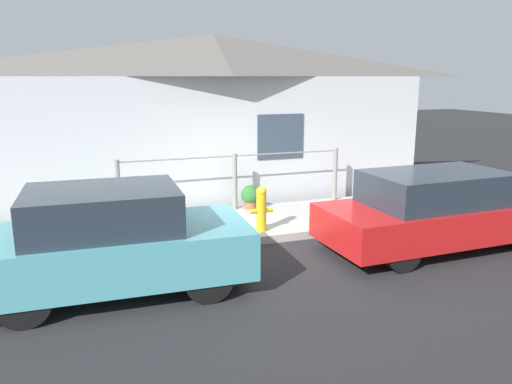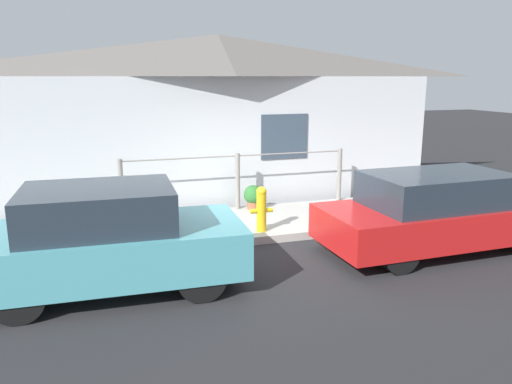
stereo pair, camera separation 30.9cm
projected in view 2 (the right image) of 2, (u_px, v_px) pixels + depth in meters
The scene contains 8 objects.
ground_plane at pixel (268, 244), 8.92m from camera, with size 60.00×60.00×0.00m, color #262628.
sidewalk at pixel (251, 224), 9.90m from camera, with size 24.00×2.15×0.15m.
house at pixel (220, 68), 11.37m from camera, with size 10.18×2.23×3.86m.
fence at pixel (238, 179), 10.59m from camera, with size 4.90×0.10×1.20m.
car_left at pixel (108, 240), 6.86m from camera, with size 3.67×1.80×1.47m.
car_right at pixel (441, 212), 8.50m from camera, with size 4.32×1.74×1.35m.
fire_hydrant at pixel (261, 208), 9.08m from camera, with size 0.43×0.19×0.84m.
potted_plant_near_hydrant at pixel (253, 196), 10.68m from camera, with size 0.41×0.41×0.51m.
Camera 2 is at (-2.81, -8.00, 2.92)m, focal length 35.00 mm.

